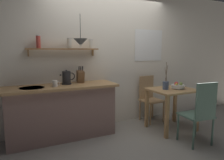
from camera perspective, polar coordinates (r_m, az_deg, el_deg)
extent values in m
plane|color=gray|center=(3.79, 3.09, -14.77)|extent=(14.00, 14.00, 0.00)
cube|color=silver|center=(4.16, 1.38, 6.44)|extent=(6.80, 0.10, 2.70)
cube|color=white|center=(4.49, 10.21, 9.50)|extent=(0.69, 0.01, 0.65)
cube|color=silver|center=(4.49, 10.18, 9.50)|extent=(0.63, 0.01, 0.59)
cube|color=gray|center=(3.60, -13.70, -8.87)|extent=(1.74, 0.52, 0.87)
cube|color=tan|center=(3.48, -13.88, -1.78)|extent=(1.83, 0.63, 0.04)
cylinder|color=#B7BABF|center=(3.40, -21.47, -2.10)|extent=(0.38, 0.38, 0.01)
cube|color=#9E6B3D|center=(3.63, -13.42, 8.41)|extent=(1.22, 0.18, 0.02)
cube|color=#99754C|center=(3.64, -22.39, 7.06)|extent=(0.02, 0.06, 0.12)
cube|color=#99754C|center=(3.87, -5.42, 7.68)|extent=(0.02, 0.06, 0.12)
cylinder|color=#BC4238|center=(3.57, -19.89, 9.92)|extent=(0.07, 0.07, 0.20)
cylinder|color=silver|center=(3.58, -19.97, 11.59)|extent=(0.08, 0.08, 0.01)
cylinder|color=beige|center=(3.66, -11.74, 9.95)|extent=(0.08, 0.08, 0.17)
cylinder|color=silver|center=(3.66, -11.79, 11.35)|extent=(0.09, 0.09, 0.01)
cylinder|color=beige|center=(3.77, -5.92, 9.89)|extent=(0.08, 0.08, 0.15)
cylinder|color=silver|center=(3.77, -5.94, 11.11)|extent=(0.09, 0.09, 0.01)
cube|color=tan|center=(3.95, 16.47, -2.65)|extent=(0.81, 0.68, 0.03)
cube|color=tan|center=(3.60, 15.07, -10.00)|extent=(0.06, 0.06, 0.74)
cube|color=tan|center=(4.08, 22.75, -8.19)|extent=(0.06, 0.06, 0.74)
cube|color=tan|center=(4.04, 9.67, -7.82)|extent=(0.06, 0.06, 0.74)
cube|color=tan|center=(4.47, 17.17, -6.49)|extent=(0.06, 0.06, 0.74)
cube|color=#4C6B5B|center=(3.55, 22.31, -9.13)|extent=(0.47, 0.45, 0.03)
cube|color=#4C6B5B|center=(3.35, 24.85, -5.30)|extent=(0.38, 0.06, 0.54)
cylinder|color=#4C6B5B|center=(3.87, 22.34, -11.37)|extent=(0.03, 0.03, 0.44)
cylinder|color=#4C6B5B|center=(3.64, 17.95, -12.41)|extent=(0.03, 0.03, 0.44)
cylinder|color=#4C6B5B|center=(3.64, 26.27, -12.90)|extent=(0.03, 0.03, 0.44)
cylinder|color=#4C6B5B|center=(3.39, 21.83, -14.19)|extent=(0.03, 0.03, 0.44)
cube|color=tan|center=(4.37, 11.09, -5.66)|extent=(0.45, 0.43, 0.03)
cube|color=tan|center=(4.45, 9.60, -1.97)|extent=(0.36, 0.06, 0.49)
cylinder|color=tan|center=(4.19, 10.71, -9.48)|extent=(0.03, 0.03, 0.43)
cylinder|color=tan|center=(4.43, 14.21, -8.64)|extent=(0.03, 0.03, 0.43)
cylinder|color=tan|center=(4.44, 7.81, -8.39)|extent=(0.03, 0.03, 0.43)
cylinder|color=tan|center=(4.66, 11.27, -7.67)|extent=(0.03, 0.03, 0.43)
cylinder|color=silver|center=(4.00, 17.89, -2.26)|extent=(0.11, 0.11, 0.01)
cylinder|color=silver|center=(3.99, 17.92, -1.73)|extent=(0.25, 0.25, 0.06)
ellipsoid|color=yellow|center=(3.96, 17.62, -1.03)|extent=(0.14, 0.14, 0.04)
sphere|color=red|center=(3.95, 17.53, -0.99)|extent=(0.07, 0.07, 0.07)
sphere|color=#8EA84C|center=(3.97, 18.71, -1.03)|extent=(0.06, 0.06, 0.06)
cylinder|color=#475675|center=(3.86, 14.76, -1.48)|extent=(0.11, 0.11, 0.15)
cylinder|color=brown|center=(3.82, 14.83, 1.51)|extent=(0.05, 0.02, 0.26)
cylinder|color=brown|center=(3.82, 14.97, 2.21)|extent=(0.02, 0.02, 0.36)
cylinder|color=brown|center=(3.84, 14.99, 1.79)|extent=(0.07, 0.03, 0.29)
cylinder|color=black|center=(3.56, -12.55, -1.02)|extent=(0.17, 0.17, 0.02)
cylinder|color=#232326|center=(3.55, -12.61, 0.77)|extent=(0.14, 0.14, 0.21)
sphere|color=black|center=(3.54, -12.67, 2.64)|extent=(0.02, 0.02, 0.02)
cone|color=#232326|center=(3.52, -14.04, 1.36)|extent=(0.04, 0.04, 0.04)
torus|color=black|center=(3.57, -11.35, 1.02)|extent=(0.13, 0.02, 0.13)
cube|color=brown|center=(3.66, -8.82, 0.97)|extent=(0.11, 0.17, 0.23)
cylinder|color=black|center=(3.60, -9.20, 3.21)|extent=(0.02, 0.03, 0.08)
cylinder|color=black|center=(3.61, -8.71, 3.24)|extent=(0.02, 0.03, 0.08)
cylinder|color=black|center=(3.62, -8.23, 3.26)|extent=(0.02, 0.03, 0.08)
cylinder|color=white|center=(3.35, -15.68, -0.98)|extent=(0.08, 0.08, 0.10)
torus|color=white|center=(3.36, -14.87, -0.89)|extent=(0.07, 0.01, 0.07)
cylinder|color=black|center=(3.50, -8.87, 14.61)|extent=(0.01, 0.01, 0.40)
cone|color=#4C5156|center=(3.48, -8.77, 10.41)|extent=(0.23, 0.23, 0.12)
sphere|color=white|center=(3.48, -8.76, 9.78)|extent=(0.04, 0.04, 0.04)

